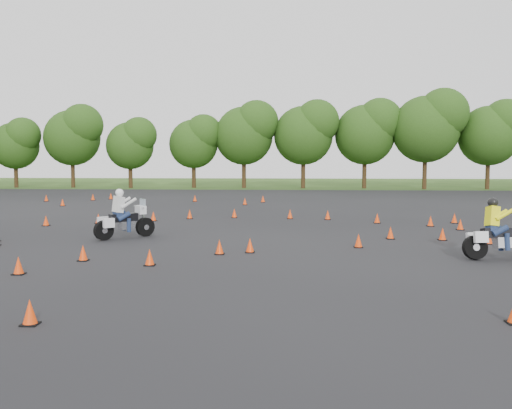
{
  "coord_description": "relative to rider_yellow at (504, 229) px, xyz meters",
  "views": [
    {
      "loc": [
        1.36,
        -18.88,
        3.04
      ],
      "look_at": [
        0.0,
        4.0,
        1.2
      ],
      "focal_mm": 40.0,
      "sensor_mm": 36.0,
      "label": 1
    }
  ],
  "objects": [
    {
      "name": "rider_white",
      "position": [
        -12.73,
        3.95,
        0.02
      ],
      "size": [
        2.32,
        2.22,
        1.9
      ],
      "primitive_type": null,
      "rotation": [
        0.0,
        0.0,
        0.74
      ],
      "color": "silver",
      "rests_on": "ground"
    },
    {
      "name": "traffic_cones",
      "position": [
        -8.06,
        6.62,
        -0.71
      ],
      "size": [
        33.08,
        32.79,
        0.45
      ],
      "color": "#F9400A",
      "rests_on": "asphalt_pad"
    },
    {
      "name": "ground",
      "position": [
        -7.79,
        1.5,
        -0.94
      ],
      "size": [
        140.0,
        140.0,
        0.0
      ],
      "primitive_type": "plane",
      "color": "#2D5119",
      "rests_on": "ground"
    },
    {
      "name": "rider_yellow",
      "position": [
        0.0,
        0.0,
        0.0
      ],
      "size": [
        2.5,
        1.05,
        1.87
      ],
      "primitive_type": null,
      "rotation": [
        0.0,
        0.0,
        0.13
      ],
      "color": "#F7F516",
      "rests_on": "ground"
    },
    {
      "name": "treeline",
      "position": [
        -4.1,
        36.95,
        3.71
      ],
      "size": [
        86.55,
        32.18,
        10.82
      ],
      "color": "#254513",
      "rests_on": "ground"
    },
    {
      "name": "asphalt_pad",
      "position": [
        -7.79,
        7.5,
        -0.93
      ],
      "size": [
        62.0,
        62.0,
        0.0
      ],
      "primitive_type": "plane",
      "color": "black",
      "rests_on": "ground"
    }
  ]
}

